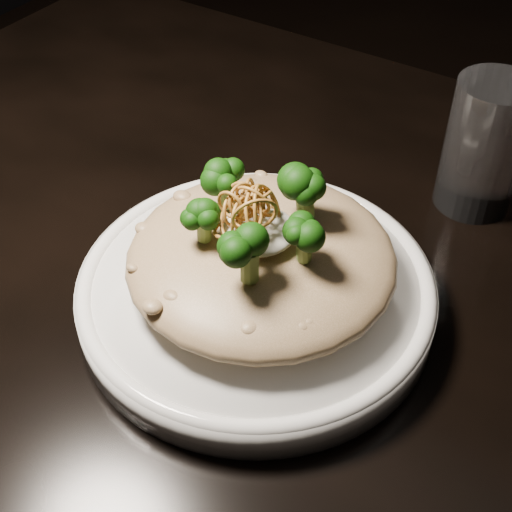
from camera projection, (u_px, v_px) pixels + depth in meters
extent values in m
cube|color=black|center=(277.00, 296.00, 0.61)|extent=(1.10, 0.80, 0.04)
cylinder|color=black|center=(139.00, 223.00, 1.26)|extent=(0.05, 0.05, 0.71)
cylinder|color=white|center=(256.00, 293.00, 0.56)|extent=(0.28, 0.28, 0.03)
ellipsoid|color=brown|center=(261.00, 258.00, 0.54)|extent=(0.21, 0.21, 0.05)
ellipsoid|color=white|center=(258.00, 230.00, 0.52)|extent=(0.06, 0.06, 0.02)
cylinder|color=white|center=(484.00, 146.00, 0.63)|extent=(0.08, 0.08, 0.12)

